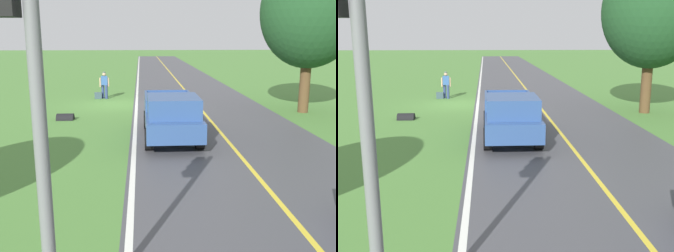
{
  "view_description": "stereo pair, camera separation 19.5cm",
  "coord_description": "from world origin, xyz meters",
  "views": [
    {
      "loc": [
        -1.54,
        23.2,
        3.9
      ],
      "look_at": [
        -2.35,
        11.43,
        1.24
      ],
      "focal_mm": 42.27,
      "sensor_mm": 36.0,
      "label": 1
    },
    {
      "loc": [
        -1.74,
        23.21,
        3.9
      ],
      "look_at": [
        -2.35,
        11.43,
        1.24
      ],
      "focal_mm": 42.27,
      "sensor_mm": 36.0,
      "label": 2
    }
  ],
  "objects": [
    {
      "name": "road_surface",
      "position": [
        -4.84,
        0.0,
        0.0
      ],
      "size": [
        7.51,
        120.0,
        0.0
      ],
      "primitive_type": "cube",
      "color": "#47474C",
      "rests_on": "ground"
    },
    {
      "name": "traffic_light_mast",
      "position": [
        -0.29,
        18.96,
        3.55
      ],
      "size": [
        0.61,
        0.32,
        5.2
      ],
      "color": "slate",
      "rests_on": "ground"
    },
    {
      "name": "lane_edge_line",
      "position": [
        -1.26,
        0.0,
        0.01
      ],
      "size": [
        0.16,
        117.6,
        0.0
      ],
      "primitive_type": "cube",
      "color": "silver",
      "rests_on": "ground"
    },
    {
      "name": "tree_far_side_near",
      "position": [
        -10.1,
        3.08,
        5.15
      ],
      "size": [
        4.97,
        4.97,
        8.03
      ],
      "color": "brown",
      "rests_on": "ground"
    },
    {
      "name": "drainage_culvert",
      "position": [
        2.13,
        4.2,
        0.0
      ],
      "size": [
        0.8,
        0.6,
        0.6
      ],
      "primitive_type": "cylinder",
      "rotation": [
        0.0,
        1.57,
        0.0
      ],
      "color": "black",
      "rests_on": "ground"
    },
    {
      "name": "lane_centre_line",
      "position": [
        -4.84,
        0.0,
        0.01
      ],
      "size": [
        0.14,
        117.6,
        0.0
      ],
      "primitive_type": "cube",
      "color": "gold",
      "rests_on": "ground"
    },
    {
      "name": "hitchhiker_walking",
      "position": [
        0.82,
        -2.51,
        0.98
      ],
      "size": [
        0.62,
        0.51,
        1.75
      ],
      "color": "navy",
      "rests_on": "ground"
    },
    {
      "name": "pickup_truck_passing",
      "position": [
        -2.69,
        8.29,
        0.97
      ],
      "size": [
        2.1,
        5.4,
        1.82
      ],
      "color": "#2D4C84",
      "rests_on": "ground"
    },
    {
      "name": "suitcase_carried",
      "position": [
        1.23,
        -2.39,
        0.21
      ],
      "size": [
        0.48,
        0.24,
        0.41
      ],
      "primitive_type": "cube",
      "rotation": [
        0.0,
        0.0,
        1.66
      ],
      "color": "#384C56",
      "rests_on": "ground"
    },
    {
      "name": "ground_plane",
      "position": [
        0.0,
        0.0,
        0.0
      ],
      "size": [
        200.0,
        200.0,
        0.0
      ],
      "primitive_type": "plane",
      "color": "#4C7F38"
    }
  ]
}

